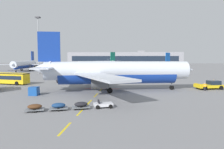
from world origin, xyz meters
TOP-DOWN VIEW (x-y plane):
  - ground at (40.00, 40.00)m, footprint 400.00×400.00m
  - apron_paint_markings at (18.00, 37.40)m, footprint 8.00×94.35m
  - airliner_foreground at (21.17, 19.26)m, footprint 34.64×33.92m
  - pushback_tug at (42.15, 23.58)m, footprint 6.52×4.32m
  - airliner_mid_left at (7.02, 88.02)m, footprint 23.78×25.76m
  - airliner_far_center at (35.13, 72.45)m, footprint 22.36×22.65m
  - airliner_far_right at (-31.06, 81.26)m, footprint 29.89×30.22m
  - apron_shuttle_bus at (-8.10, 27.99)m, footprint 12.32×5.01m
  - catering_truck at (5.25, 34.71)m, footprint 2.70×7.01m
  - baggage_train at (16.31, 2.61)m, footprint 11.46×5.10m
  - ground_crew_worker at (40.13, 21.02)m, footprint 0.59×0.41m
  - uld_cargo_container at (6.49, 12.59)m, footprint 1.67×1.64m
  - apron_light_mast_near at (-14.51, 61.80)m, footprint 1.80×1.80m
  - terminal_satellite at (19.15, 157.84)m, footprint 92.73×28.02m

SIDE VIEW (x-z plane):
  - ground at x=40.00m, z-range 0.00..0.00m
  - apron_paint_markings at x=18.00m, z-range 0.00..0.01m
  - baggage_train at x=16.31m, z-range -0.04..1.10m
  - uld_cargo_container at x=6.49m, z-range 0.00..1.60m
  - pushback_tug at x=42.15m, z-range -0.14..1.94m
  - ground_crew_worker at x=40.13m, z-range 0.12..1.81m
  - catering_truck at x=5.25m, z-range 0.08..3.22m
  - apron_shuttle_bus at x=-8.10m, z-range 0.25..3.25m
  - airliner_far_center at x=35.13m, z-range -1.65..7.73m
  - airliner_mid_left at x=7.02m, z-range -1.79..8.37m
  - airliner_far_right at x=-31.06m, z-range -1.87..8.72m
  - airliner_foreground at x=21.17m, z-range -2.15..10.05m
  - terminal_satellite at x=19.15m, z-range -0.79..12.12m
  - apron_light_mast_near at x=-14.51m, z-range 2.99..27.03m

